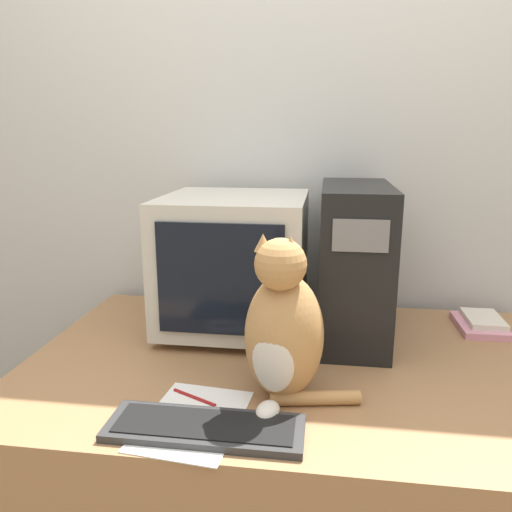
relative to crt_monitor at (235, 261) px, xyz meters
name	(u,v)px	position (x,y,z in m)	size (l,w,h in m)	color
wall_back	(306,173)	(0.21, 0.33, 0.26)	(7.00, 0.05, 2.50)	silver
desk	(292,475)	(0.21, -0.22, -0.61)	(1.52, 0.97, 0.77)	#9E7047
crt_monitor	(235,261)	(0.00, 0.00, 0.00)	(0.45, 0.47, 0.44)	beige
computer_tower	(354,262)	(0.38, 0.00, 0.01)	(0.21, 0.48, 0.48)	black
keyboard	(205,428)	(0.04, -0.60, -0.22)	(0.43, 0.15, 0.02)	#2D2D2D
cat	(283,330)	(0.20, -0.43, -0.05)	(0.30, 0.27, 0.41)	#B7844C
book_stack	(481,323)	(0.80, 0.09, -0.21)	(0.15, 0.21, 0.04)	pink
pen	(194,398)	(-0.02, -0.47, -0.22)	(0.12, 0.07, 0.01)	maroon
paper_sheet	(193,420)	(0.01, -0.56, -0.22)	(0.24, 0.32, 0.00)	white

